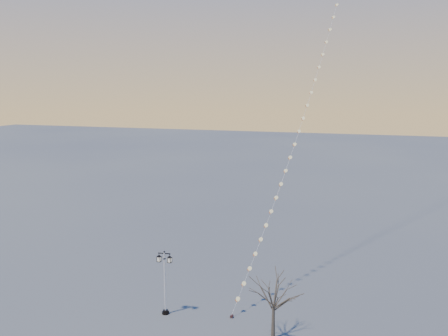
% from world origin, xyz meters
% --- Properties ---
extents(ground, '(300.00, 300.00, 0.00)m').
position_xyz_m(ground, '(0.00, 0.00, 0.00)').
color(ground, '#505251').
rests_on(ground, ground).
extents(street_lamp, '(1.23, 0.54, 4.85)m').
position_xyz_m(street_lamp, '(-2.98, 1.08, 2.69)').
color(street_lamp, black).
rests_on(street_lamp, ground).
extents(bare_tree, '(2.71, 2.71, 4.50)m').
position_xyz_m(bare_tree, '(5.31, 0.18, 3.13)').
color(bare_tree, '#443A2D').
rests_on(bare_tree, ground).
extents(kite_train, '(8.63, 33.88, 46.01)m').
position_xyz_m(kite_train, '(5.87, 18.66, 22.93)').
color(kite_train, '#321A18').
rests_on(kite_train, ground).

